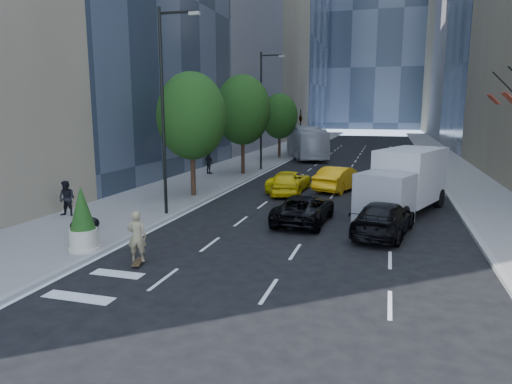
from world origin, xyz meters
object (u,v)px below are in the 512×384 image
(black_sedan_lincoln, at_px, (304,209))
(black_sedan_mercedes, at_px, (384,219))
(planter_shrub, at_px, (83,220))
(skateboarder, at_px, (137,240))
(city_bus, at_px, (306,142))
(box_truck, at_px, (404,181))

(black_sedan_lincoln, relative_size, black_sedan_mercedes, 0.97)
(planter_shrub, bearing_deg, skateboarder, -11.79)
(skateboarder, xyz_separation_m, planter_shrub, (-2.59, 0.54, 0.41))
(skateboarder, bearing_deg, black_sedan_lincoln, -137.41)
(skateboarder, relative_size, black_sedan_lincoln, 0.37)
(city_bus, height_order, planter_shrub, city_bus)
(skateboarder, relative_size, planter_shrub, 0.74)
(city_bus, bearing_deg, black_sedan_lincoln, -98.91)
(skateboarder, distance_m, black_sedan_mercedes, 10.40)
(black_sedan_lincoln, distance_m, box_truck, 5.90)
(skateboarder, bearing_deg, city_bus, -105.76)
(skateboarder, relative_size, city_bus, 0.15)
(skateboarder, height_order, black_sedan_lincoln, skateboarder)
(black_sedan_mercedes, xyz_separation_m, box_truck, (0.91, 4.76, 0.95))
(black_sedan_lincoln, xyz_separation_m, box_truck, (4.61, 3.53, 1.00))
(skateboarder, height_order, planter_shrub, planter_shrub)
(box_truck, bearing_deg, planter_shrub, -116.32)
(city_bus, bearing_deg, planter_shrub, -111.85)
(black_sedan_lincoln, bearing_deg, skateboarder, 62.92)
(black_sedan_lincoln, bearing_deg, city_bus, -76.53)
(city_bus, bearing_deg, black_sedan_mercedes, -92.75)
(black_sedan_lincoln, height_order, black_sedan_mercedes, black_sedan_mercedes)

